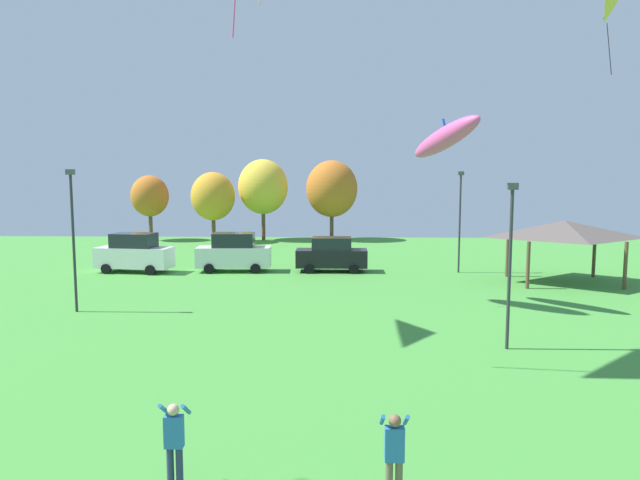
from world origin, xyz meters
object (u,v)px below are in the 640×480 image
object	(u,v)px
park_pavilion	(564,230)
light_post_2	(510,256)
light_post_0	(73,232)
treeline_tree_0	(150,196)
parked_car_second_from_left	(234,253)
treeline_tree_3	(332,189)
parked_car_leftmost	(134,253)
treeline_tree_2	(263,187)
person_standing_mid_field	(174,440)
person_standing_far_right	(394,452)
kite_flying_9	(446,138)
treeline_tree_1	(213,196)
light_post_1	(460,216)
parked_car_third_from_left	(332,255)

from	to	relation	value
park_pavilion	light_post_2	size ratio (longest dim) A/B	1.15
light_post_0	treeline_tree_0	world-z (taller)	light_post_0
parked_car_second_from_left	treeline_tree_3	xyz separation A→B (m)	(6.08, 18.89, 3.73)
parked_car_second_from_left	treeline_tree_0	distance (m)	21.47
parked_car_leftmost	treeline_tree_2	xyz separation A→B (m)	(5.77, 19.14, 3.91)
person_standing_mid_field	person_standing_far_right	xyz separation A→B (m)	(4.22, -0.42, 0.02)
light_post_2	treeline_tree_0	world-z (taller)	treeline_tree_0
light_post_0	park_pavilion	bearing A→B (deg)	17.93
kite_flying_9	light_post_2	world-z (taller)	kite_flying_9
treeline_tree_1	kite_flying_9	bearing A→B (deg)	-57.28
treeline_tree_2	parked_car_second_from_left	bearing A→B (deg)	-88.36
light_post_2	kite_flying_9	bearing A→B (deg)	98.47
person_standing_mid_field	treeline_tree_2	xyz separation A→B (m)	(-4.10, 44.34, 4.14)
light_post_2	person_standing_mid_field	bearing A→B (deg)	-134.20
light_post_1	treeline_tree_3	distance (m)	20.61
parked_car_second_from_left	park_pavilion	bearing A→B (deg)	-12.13
treeline_tree_1	treeline_tree_2	distance (m)	4.93
person_standing_mid_field	light_post_0	bearing A→B (deg)	86.18
kite_flying_9	person_standing_far_right	bearing A→B (deg)	-103.03
person_standing_mid_field	kite_flying_9	xyz separation A→B (m)	(8.12, 16.44, 6.89)
person_standing_far_right	parked_car_third_from_left	bearing A→B (deg)	116.04
light_post_1	kite_flying_9	bearing A→B (deg)	-106.29
parked_car_third_from_left	treeline_tree_1	size ratio (longest dim) A/B	0.70
light_post_2	treeline_tree_2	bearing A→B (deg)	110.81
park_pavilion	treeline_tree_3	size ratio (longest dim) A/B	0.88
parked_car_leftmost	parked_car_second_from_left	world-z (taller)	parked_car_leftmost
light_post_2	treeline_tree_2	distance (m)	37.39
treeline_tree_1	treeline_tree_2	xyz separation A→B (m)	(4.43, 1.98, 0.86)
treeline_tree_1	treeline_tree_3	xyz separation A→B (m)	(11.05, 2.25, 0.66)
person_standing_far_right	light_post_2	size ratio (longest dim) A/B	0.31
parked_car_third_from_left	light_post_1	size ratio (longest dim) A/B	0.71
person_standing_far_right	treeline_tree_3	bearing A→B (deg)	114.99
parked_car_third_from_left	kite_flying_9	bearing A→B (deg)	-60.53
person_standing_mid_field	treeline_tree_3	size ratio (longest dim) A/B	0.23
light_post_2	treeline_tree_3	bearing A→B (deg)	100.70
treeline_tree_0	treeline_tree_3	xyz separation A→B (m)	(17.45, 0.92, 0.69)
person_standing_far_right	parked_car_second_from_left	size ratio (longest dim) A/B	0.37
park_pavilion	treeline_tree_1	world-z (taller)	treeline_tree_1
park_pavilion	light_post_2	distance (m)	14.81
light_post_1	treeline_tree_2	xyz separation A→B (m)	(-14.96, 18.52, 1.53)
light_post_1	treeline_tree_1	bearing A→B (deg)	139.53
light_post_0	treeline_tree_0	distance (m)	29.89
park_pavilion	treeline_tree_2	bearing A→B (deg)	132.81
park_pavilion	treeline_tree_0	size ratio (longest dim) A/B	1.08
light_post_1	light_post_0	bearing A→B (deg)	-149.86
parked_car_second_from_left	light_post_0	world-z (taller)	light_post_0
light_post_1	light_post_2	size ratio (longest dim) A/B	1.09
person_standing_mid_field	treeline_tree_1	xyz separation A→B (m)	(-8.53, 42.36, 3.29)
treeline_tree_1	treeline_tree_3	bearing A→B (deg)	11.54
kite_flying_9	light_post_0	size ratio (longest dim) A/B	0.68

